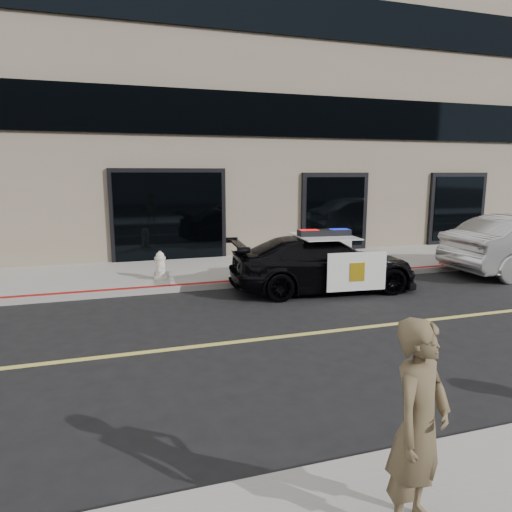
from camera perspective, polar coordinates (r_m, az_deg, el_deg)
name	(u,v)px	position (r m, az deg, el deg)	size (l,w,h in m)	color
ground	(282,337)	(7.86, 3.24, -10.07)	(120.00, 120.00, 0.00)	black
sidewalk_n	(215,270)	(12.69, -5.15, -1.80)	(60.00, 3.50, 0.15)	gray
building_n	(181,81)	(17.88, -9.35, 20.73)	(60.00, 7.00, 12.00)	#756856
police_car	(323,263)	(10.83, 8.43, -0.89)	(2.59, 4.74, 1.45)	black
fire_hydrant	(160,266)	(11.45, -11.87, -1.25)	(0.32, 0.44, 0.70)	silver
pedestrian_a	(419,427)	(3.67, 19.68, -19.49)	(0.70, 0.61, 1.61)	brown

